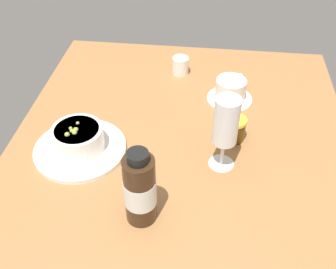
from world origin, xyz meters
TOP-DOWN VIEW (x-y plane):
  - ground_plane at (0.00, 0.00)cm, footprint 110.00×84.00cm
  - porridge_bowl at (-0.86, -23.66)cm, footprint 21.93×21.93cm
  - coffee_cup at (-26.45, 11.84)cm, footprint 12.67×12.63cm
  - creamer_jug at (-38.40, -3.11)cm, footprint 4.87×5.89cm
  - wine_glass at (-0.50, 9.96)cm, footprint 5.89×5.89cm
  - jam_jar at (-9.85, 12.72)cm, footprint 5.68×5.68cm
  - sauce_bottle_brown at (16.42, -5.82)cm, footprint 6.32×6.32cm

SIDE VIEW (x-z plane):
  - ground_plane at x=0.00cm, z-range -3.00..0.00cm
  - creamer_jug at x=-38.40cm, z-range -0.19..5.65cm
  - porridge_bowl at x=-0.86cm, z-range -0.78..6.78cm
  - coffee_cup at x=-26.45cm, z-range -0.14..6.21cm
  - jam_jar at x=-9.85cm, z-range 0.04..6.19cm
  - sauce_bottle_brown at x=16.42cm, z-range -0.76..16.93cm
  - wine_glass at x=-0.50cm, z-range 2.69..21.10cm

